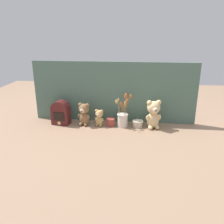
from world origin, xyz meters
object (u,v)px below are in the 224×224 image
Objects in this scene: flower_vase at (123,117)px; decorative_tin_tall at (110,122)px; vintage_radio at (61,113)px; decorative_tin_short at (138,124)px; teddy_bear_large at (153,114)px; teddy_bear_medium at (84,114)px; teddy_bear_small at (99,117)px.

flower_vase is 0.13m from decorative_tin_tall.
vintage_radio is (-0.62, -0.00, 0.02)m from flower_vase.
flower_vase reaches higher than decorative_tin_short.
teddy_bear_large is 0.91m from vintage_radio.
flower_vase is at bearing 177.80° from teddy_bear_large.
teddy_bear_small is at bearing -0.44° from teddy_bear_medium.
decorative_tin_tall is at bearing 1.92° from teddy_bear_medium.
teddy_bear_medium is 0.24m from vintage_radio.
teddy_bear_large is at bearing -0.42° from vintage_radio.
vintage_radio reaches higher than teddy_bear_medium.
decorative_tin_short is at bearing 1.48° from teddy_bear_medium.
teddy_bear_medium is (-0.67, 0.00, -0.03)m from teddy_bear_large.
decorative_tin_tall is (-0.12, -0.00, -0.06)m from flower_vase.
decorative_tin_tall is (0.50, 0.00, -0.08)m from vintage_radio.
teddy_bear_medium is 0.94× the size of vintage_radio.
teddy_bear_medium is at bearing -1.09° from vintage_radio.
teddy_bear_large is 1.16× the size of vintage_radio.
teddy_bear_small is at bearing -0.84° from vintage_radio.
decorative_tin_short is (0.77, 0.01, -0.09)m from vintage_radio.
teddy_bear_large is at bearing -2.20° from flower_vase.
teddy_bear_medium reaches higher than decorative_tin_tall.
teddy_bear_medium is 0.27m from decorative_tin_tall.
teddy_bear_small is at bearing -177.49° from flower_vase.
teddy_bear_small is 2.01× the size of decorative_tin_tall.
teddy_bear_medium is 0.54m from decorative_tin_short.
teddy_bear_medium is at bearing -178.65° from flower_vase.
vintage_radio is at bearing 178.91° from teddy_bear_medium.
decorative_tin_tall is 0.27m from decorative_tin_short.
teddy_bear_small reaches higher than decorative_tin_short.
vintage_radio is (-0.39, 0.01, 0.03)m from teddy_bear_small.
vintage_radio is at bearing -179.31° from decorative_tin_short.
flower_vase is at bearing 1.35° from teddy_bear_medium.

